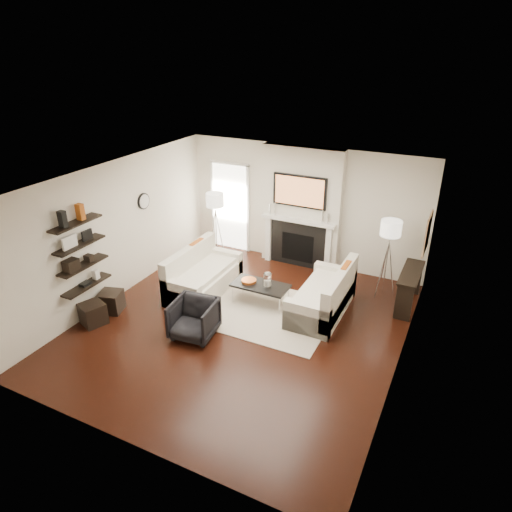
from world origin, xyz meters
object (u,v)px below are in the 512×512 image
at_px(loveseat_right_base, 321,302).
at_px(lamp_right_shade, 391,228).
at_px(loveseat_left_base, 204,282).
at_px(coffee_table, 260,285).
at_px(lamp_left_shade, 215,200).
at_px(ottoman_near, 111,301).
at_px(armchair, 194,317).

distance_m(loveseat_right_base, lamp_right_shade, 1.94).
distance_m(loveseat_left_base, loveseat_right_base, 2.43).
height_order(coffee_table, lamp_left_shade, lamp_left_shade).
bearing_deg(lamp_right_shade, ottoman_near, -147.09).
distance_m(coffee_table, lamp_right_shade, 2.74).
bearing_deg(loveseat_right_base, ottoman_near, -154.27).
height_order(lamp_left_shade, ottoman_near, lamp_left_shade).
bearing_deg(ottoman_near, loveseat_right_base, 25.73).
bearing_deg(loveseat_left_base, lamp_right_shade, 24.35).
relative_size(lamp_right_shade, ottoman_near, 1.00).
bearing_deg(loveseat_right_base, armchair, -135.24).
relative_size(coffee_table, ottoman_near, 2.75).
height_order(coffee_table, lamp_right_shade, lamp_right_shade).
xyz_separation_m(lamp_right_shade, ottoman_near, (-4.52, -2.93, -1.25)).
distance_m(loveseat_left_base, armchair, 1.57).
bearing_deg(ottoman_near, lamp_right_shade, 32.91).
bearing_deg(loveseat_right_base, coffee_table, -168.26).
bearing_deg(loveseat_left_base, armchair, -64.35).
bearing_deg(lamp_left_shade, lamp_right_shade, 0.26).
bearing_deg(loveseat_right_base, loveseat_left_base, -172.50).
bearing_deg(ottoman_near, lamp_left_shade, 77.96).
bearing_deg(ottoman_near, armchair, 0.48).
bearing_deg(lamp_right_shade, coffee_table, -145.52).
relative_size(loveseat_left_base, lamp_left_shade, 4.50).
relative_size(loveseat_right_base, lamp_left_shade, 4.50).
bearing_deg(coffee_table, loveseat_left_base, -176.57).
xyz_separation_m(loveseat_right_base, coffee_table, (-1.17, -0.24, 0.19)).
distance_m(loveseat_left_base, ottoman_near, 1.86).
bearing_deg(loveseat_right_base, lamp_right_shade, 52.43).
height_order(loveseat_right_base, ottoman_near, loveseat_right_base).
bearing_deg(loveseat_right_base, lamp_left_shade, 158.62).
bearing_deg(armchair, loveseat_left_base, 108.99).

